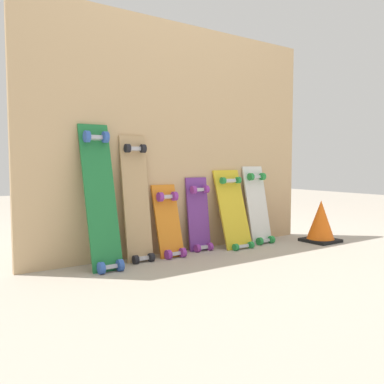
% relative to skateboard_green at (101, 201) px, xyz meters
% --- Properties ---
extents(ground_plane, '(12.00, 12.00, 0.00)m').
position_rel_skateboard_green_xyz_m(ground_plane, '(0.66, 0.08, -0.40)').
color(ground_plane, '#A89E8E').
extents(plywood_wall_panel, '(2.27, 0.04, 1.60)m').
position_rel_skateboard_green_xyz_m(plywood_wall_panel, '(0.66, 0.15, 0.40)').
color(plywood_wall_panel, tan).
rests_on(plywood_wall_panel, ground).
extents(skateboard_green, '(0.19, 0.30, 0.93)m').
position_rel_skateboard_green_xyz_m(skateboard_green, '(0.00, 0.00, 0.00)').
color(skateboard_green, '#1E7238').
rests_on(skateboard_green, ground).
extents(skateboard_natural, '(0.18, 0.19, 0.88)m').
position_rel_skateboard_green_xyz_m(skateboard_natural, '(0.26, 0.06, -0.03)').
color(skateboard_natural, tan).
rests_on(skateboard_natural, ground).
extents(skateboard_orange, '(0.18, 0.21, 0.55)m').
position_rel_skateboard_green_xyz_m(skateboard_orange, '(0.50, 0.04, -0.19)').
color(skateboard_orange, orange).
rests_on(skateboard_orange, ground).
extents(skateboard_purple, '(0.18, 0.14, 0.59)m').
position_rel_skateboard_green_xyz_m(skateboard_purple, '(0.77, 0.08, -0.17)').
color(skateboard_purple, '#6B338C').
rests_on(skateboard_purple, ground).
extents(skateboard_yellow, '(0.24, 0.25, 0.65)m').
position_rel_skateboard_green_xyz_m(skateboard_yellow, '(1.05, 0.02, -0.15)').
color(skateboard_yellow, gold).
rests_on(skateboard_yellow, ground).
extents(skateboard_white, '(0.20, 0.21, 0.67)m').
position_rel_skateboard_green_xyz_m(skateboard_white, '(1.32, 0.04, -0.13)').
color(skateboard_white, silver).
rests_on(skateboard_white, ground).
extents(traffic_cone, '(0.25, 0.25, 0.33)m').
position_rel_skateboard_green_xyz_m(traffic_cone, '(1.75, -0.22, -0.24)').
color(traffic_cone, black).
rests_on(traffic_cone, ground).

